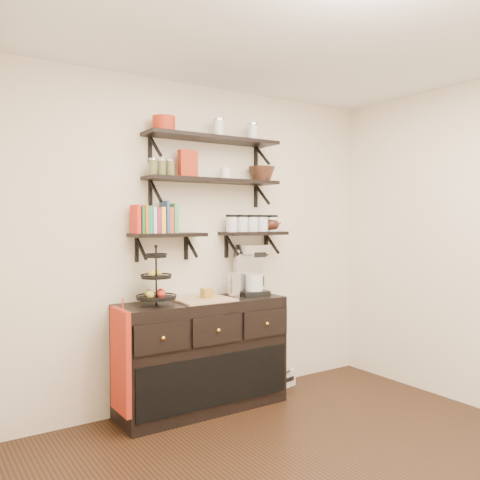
{
  "coord_description": "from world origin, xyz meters",
  "views": [
    {
      "loc": [
        -2.18,
        -2.08,
        1.56
      ],
      "look_at": [
        -0.04,
        1.15,
        1.4
      ],
      "focal_mm": 38.0,
      "sensor_mm": 36.0,
      "label": 1
    }
  ],
  "objects_px": {
    "fruit_stand": "(156,285)",
    "radio": "(280,378)",
    "sideboard": "(202,355)",
    "coffee_maker": "(251,271)"
  },
  "relations": [
    {
      "from": "fruit_stand",
      "to": "radio",
      "type": "bearing_deg",
      "value": 3.93
    },
    {
      "from": "sideboard",
      "to": "fruit_stand",
      "type": "bearing_deg",
      "value": 179.59
    },
    {
      "from": "fruit_stand",
      "to": "coffee_maker",
      "type": "distance_m",
      "value": 0.91
    },
    {
      "from": "fruit_stand",
      "to": "coffee_maker",
      "type": "xyz_separation_m",
      "value": [
        0.9,
        0.03,
        0.06
      ]
    },
    {
      "from": "radio",
      "to": "fruit_stand",
      "type": "bearing_deg",
      "value": 170.5
    },
    {
      "from": "coffee_maker",
      "to": "sideboard",
      "type": "bearing_deg",
      "value": -166.28
    },
    {
      "from": "fruit_stand",
      "to": "sideboard",
      "type": "bearing_deg",
      "value": -0.41
    },
    {
      "from": "coffee_maker",
      "to": "radio",
      "type": "bearing_deg",
      "value": 19.5
    },
    {
      "from": "sideboard",
      "to": "radio",
      "type": "relative_size",
      "value": 4.51
    },
    {
      "from": "sideboard",
      "to": "coffee_maker",
      "type": "xyz_separation_m",
      "value": [
        0.5,
        0.03,
        0.66
      ]
    }
  ]
}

